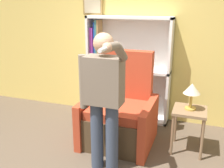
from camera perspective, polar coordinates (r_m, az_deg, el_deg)
wall_back at (r=4.48m, az=3.14°, el=10.42°), size 8.00×0.11×2.80m
bookcase at (r=4.45m, az=1.75°, el=3.17°), size 1.40×0.28×1.74m
armchair at (r=3.78m, az=1.76°, el=-6.84°), size 0.97×0.90×1.29m
person_standing at (r=2.94m, az=-1.87°, el=-2.59°), size 0.57×0.78×1.64m
side_table at (r=3.64m, az=16.48°, el=-6.93°), size 0.43×0.43×0.60m
table_lamp at (r=3.50m, az=17.00°, el=-1.34°), size 0.22×0.22×0.36m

